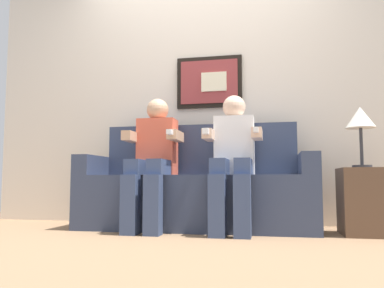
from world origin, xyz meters
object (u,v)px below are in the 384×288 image
at_px(side_table_right, 368,201).
at_px(table_lamp, 360,120).
at_px(person_on_left, 153,156).
at_px(person_on_right, 233,155).
at_px(couch, 196,192).

xyz_separation_m(side_table_right, table_lamp, (-0.04, -0.04, 0.61)).
bearing_deg(side_table_right, person_on_left, -177.90).
xyz_separation_m(person_on_right, side_table_right, (1.00, 0.06, -0.36)).
bearing_deg(person_on_left, table_lamp, 0.67).
relative_size(person_on_left, person_on_right, 1.00).
height_order(person_on_right, side_table_right, person_on_right).
xyz_separation_m(couch, table_lamp, (1.29, -0.15, 0.55)).
bearing_deg(couch, side_table_right, -4.55).
distance_m(couch, person_on_left, 0.47).
relative_size(person_on_left, table_lamp, 2.41).
height_order(couch, side_table_right, couch).
bearing_deg(person_on_right, person_on_left, 179.96).
height_order(couch, person_on_left, person_on_left).
height_order(person_on_left, table_lamp, person_on_left).
bearing_deg(table_lamp, side_table_right, 45.64).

